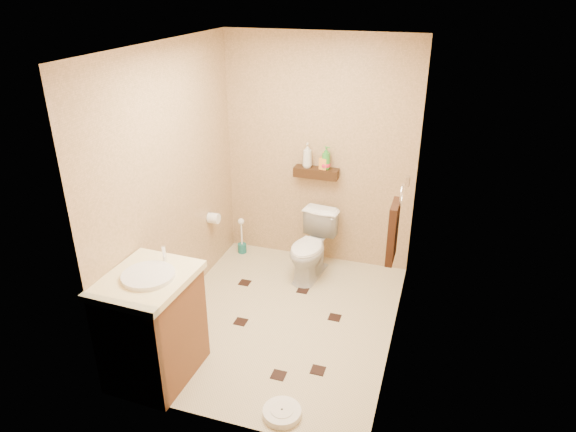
% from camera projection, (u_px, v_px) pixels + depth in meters
% --- Properties ---
extents(ground, '(2.50, 2.50, 0.00)m').
position_uv_depth(ground, '(281.00, 320.00, 4.69)').
color(ground, beige).
rests_on(ground, ground).
extents(wall_back, '(2.00, 0.04, 2.40)m').
position_uv_depth(wall_back, '(319.00, 154.00, 5.26)').
color(wall_back, tan).
rests_on(wall_back, ground).
extents(wall_front, '(2.00, 0.04, 2.40)m').
position_uv_depth(wall_front, '(214.00, 276.00, 3.11)').
color(wall_front, tan).
rests_on(wall_front, ground).
extents(wall_left, '(0.04, 2.50, 2.40)m').
position_uv_depth(wall_left, '(171.00, 185.00, 4.46)').
color(wall_left, tan).
rests_on(wall_left, ground).
extents(wall_right, '(0.04, 2.50, 2.40)m').
position_uv_depth(wall_right, '(404.00, 215.00, 3.91)').
color(wall_right, tan).
rests_on(wall_right, ground).
extents(ceiling, '(2.00, 2.50, 0.02)m').
position_uv_depth(ceiling, '(279.00, 45.00, 3.68)').
color(ceiling, white).
rests_on(ceiling, wall_back).
extents(wall_shelf, '(0.46, 0.14, 0.10)m').
position_uv_depth(wall_shelf, '(316.00, 173.00, 5.27)').
color(wall_shelf, '#331B0E').
rests_on(wall_shelf, wall_back).
extents(floor_accents, '(1.15, 1.33, 0.01)m').
position_uv_depth(floor_accents, '(286.00, 323.00, 4.65)').
color(floor_accents, black).
rests_on(floor_accents, ground).
extents(toilet, '(0.45, 0.70, 0.67)m').
position_uv_depth(toilet, '(311.00, 247.00, 5.25)').
color(toilet, white).
rests_on(toilet, ground).
extents(vanity, '(0.62, 0.75, 1.02)m').
position_uv_depth(vanity, '(153.00, 325.00, 3.87)').
color(vanity, brown).
rests_on(vanity, ground).
extents(bathroom_scale, '(0.29, 0.29, 0.06)m').
position_uv_depth(bathroom_scale, '(282.00, 412.00, 3.66)').
color(bathroom_scale, white).
rests_on(bathroom_scale, ground).
extents(toilet_brush, '(0.10, 0.10, 0.42)m').
position_uv_depth(toilet_brush, '(242.00, 241.00, 5.78)').
color(toilet_brush, '#196663').
rests_on(toilet_brush, ground).
extents(towel_ring, '(0.12, 0.30, 0.76)m').
position_uv_depth(towel_ring, '(394.00, 229.00, 4.26)').
color(towel_ring, silver).
rests_on(towel_ring, wall_right).
extents(toilet_paper, '(0.12, 0.11, 0.12)m').
position_uv_depth(toilet_paper, '(214.00, 218.00, 5.26)').
color(toilet_paper, white).
rests_on(toilet_paper, wall_left).
extents(bottle_a, '(0.11, 0.11, 0.26)m').
position_uv_depth(bottle_a, '(307.00, 155.00, 5.22)').
color(bottle_a, beige).
rests_on(bottle_a, wall_shelf).
extents(bottle_b, '(0.10, 0.10, 0.18)m').
position_uv_depth(bottle_b, '(324.00, 161.00, 5.19)').
color(bottle_b, orange).
rests_on(bottle_b, wall_shelf).
extents(bottle_c, '(0.13, 0.13, 0.13)m').
position_uv_depth(bottle_c, '(326.00, 163.00, 5.20)').
color(bottle_c, red).
rests_on(bottle_c, wall_shelf).
extents(bottle_d, '(0.12, 0.12, 0.24)m').
position_uv_depth(bottle_d, '(326.00, 158.00, 5.17)').
color(bottle_d, '#318B2E').
rests_on(bottle_d, wall_shelf).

